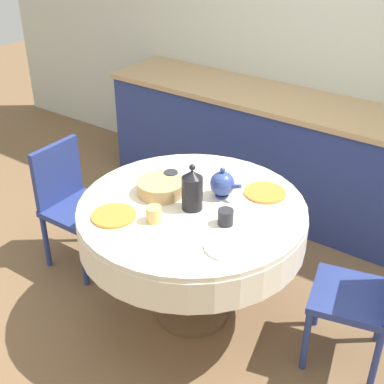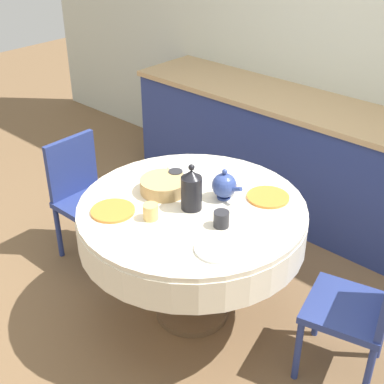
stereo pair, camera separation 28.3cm
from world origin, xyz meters
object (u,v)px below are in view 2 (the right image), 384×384
object	(u,v)px
chair_right	(85,193)
coffee_carafe	(191,190)
chair_left	(363,305)
teapot	(224,185)

from	to	relation	value
chair_right	coffee_carafe	distance (m)	1.06
chair_left	teapot	bearing A→B (deg)	80.16
chair_right	coffee_carafe	bearing A→B (deg)	88.50
chair_left	coffee_carafe	bearing A→B (deg)	91.78
chair_right	coffee_carafe	size ratio (longest dim) A/B	3.21
chair_left	chair_right	size ratio (longest dim) A/B	1.00
coffee_carafe	teapot	distance (m)	0.21
chair_left	coffee_carafe	distance (m)	1.03
chair_left	teapot	size ratio (longest dim) A/B	4.45
coffee_carafe	teapot	xyz separation A→B (m)	(0.06, 0.20, -0.03)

